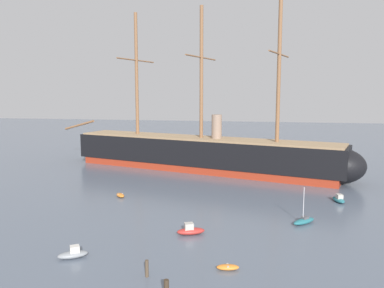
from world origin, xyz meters
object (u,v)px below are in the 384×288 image
Objects in this scene: tall_ship at (201,153)px; dinghy_foreground_right at (228,267)px; motorboat_distant_centre at (231,163)px; mooring_piling_nearest at (147,268)px; motorboat_near_centre at (191,230)px; motorboat_alongside_stern at (339,199)px; sailboat_mid_right at (304,221)px; motorboat_foreground_left at (73,254)px; dinghy_alongside_bow at (120,195)px.

tall_ship is 30.69× the size of dinghy_foreground_right.
motorboat_distant_centre is 55.90m from mooring_piling_nearest.
motorboat_near_centre is 26.23m from motorboat_alongside_stern.
motorboat_alongside_stern is 2.07× the size of mooring_piling_nearest.
motorboat_near_centre is (-5.21, 8.36, 0.23)m from dinghy_foreground_right.
motorboat_alongside_stern is (24.60, -20.19, -3.26)m from tall_ship.
tall_ship is at bearing 120.54° from sailboat_mid_right.
motorboat_alongside_stern is at bearing 41.33° from motorboat_foreground_left.
sailboat_mid_right is (23.75, 15.03, -0.04)m from motorboat_foreground_left.
mooring_piling_nearest is (12.37, -25.29, 0.51)m from dinghy_alongside_bow.
motorboat_foreground_left is 0.98× the size of motorboat_alongside_stern.
motorboat_foreground_left is 13.50m from motorboat_near_centre.
dinghy_alongside_bow is at bearing 99.60° from motorboat_foreground_left.
tall_ship is 14.46× the size of sailboat_mid_right.
motorboat_foreground_left is 8.87m from mooring_piling_nearest.
mooring_piling_nearest reaches higher than motorboat_near_centre.
mooring_piling_nearest is at bearing -16.20° from motorboat_foreground_left.
motorboat_distant_centre is at bearing 64.08° from dinghy_alongside_bow.
dinghy_alongside_bow is (-3.86, 22.82, -0.16)m from motorboat_foreground_left.
sailboat_mid_right is at bearing 60.87° from dinghy_foreground_right.
dinghy_alongside_bow is at bearing 130.78° from dinghy_foreground_right.
motorboat_alongside_stern is at bearing 61.15° from dinghy_foreground_right.
motorboat_foreground_left is 0.96× the size of motorboat_distant_centre.
dinghy_foreground_right is 7.59m from mooring_piling_nearest.
motorboat_alongside_stern is at bearing -39.38° from tall_ship.
sailboat_mid_right is 12.75m from motorboat_alongside_stern.
motorboat_distant_centre is (5.77, 6.95, -3.25)m from tall_ship.
mooring_piling_nearest reaches higher than dinghy_alongside_bow.
motorboat_alongside_stern is at bearing 5.79° from dinghy_alongside_bow.
motorboat_near_centre reaches higher than motorboat_distant_centre.
motorboat_alongside_stern is (29.83, 26.23, 0.01)m from motorboat_foreground_left.
mooring_piling_nearest reaches higher than motorboat_alongside_stern.
motorboat_foreground_left is at bearing -140.00° from motorboat_near_centre.
motorboat_foreground_left is at bearing -178.85° from dinghy_foreground_right.
dinghy_foreground_right is at bearing -85.09° from motorboat_distant_centre.
tall_ship is 28.64× the size of dinghy_alongside_bow.
sailboat_mid_right is 1.44× the size of motorboat_distant_centre.
dinghy_foreground_right is 29.59m from motorboat_alongside_stern.
motorboat_near_centre is 20.04m from dinghy_alongside_bow.
motorboat_near_centre is at bearing -154.66° from sailboat_mid_right.
motorboat_alongside_stern is 33.04m from motorboat_distant_centre.
motorboat_alongside_stern is at bearing -55.24° from motorboat_distant_centre.
dinghy_alongside_bow is at bearing -115.92° from motorboat_distant_centre.
motorboat_near_centre is 14.84m from sailboat_mid_right.
motorboat_distant_centre is (10.99, 53.37, 0.02)m from motorboat_foreground_left.
tall_ship is 47.38m from dinghy_foreground_right.
motorboat_distant_centre is at bearing 50.30° from tall_ship.
motorboat_foreground_left is at bearing -101.64° from motorboat_distant_centre.
tall_ship is at bearing 102.62° from dinghy_foreground_right.
dinghy_alongside_bow is at bearing 135.12° from motorboat_near_centre.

